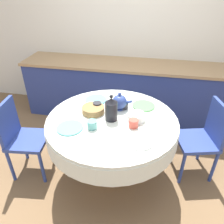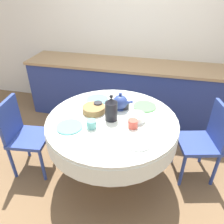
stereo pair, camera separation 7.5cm
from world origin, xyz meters
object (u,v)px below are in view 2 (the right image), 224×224
chair_left (205,139)px  chair_right (23,133)px  coffee_carafe (111,109)px  teapot (120,102)px

chair_left → chair_right: (-1.96, -0.37, 0.00)m
chair_left → coffee_carafe: (-0.97, -0.26, 0.39)m
coffee_carafe → teapot: size_ratio=1.28×
teapot → coffee_carafe: bearing=-103.5°
coffee_carafe → teapot: (0.05, 0.20, -0.03)m
chair_left → chair_right: 1.99m
chair_left → coffee_carafe: bearing=90.4°
chair_right → coffee_carafe: (0.99, 0.11, 0.39)m
coffee_carafe → teapot: 0.21m
chair_right → coffee_carafe: coffee_carafe is taller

